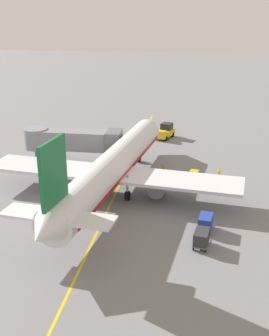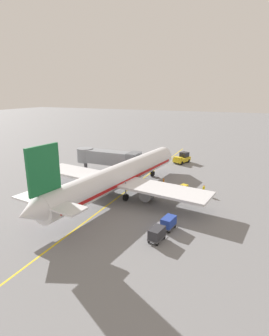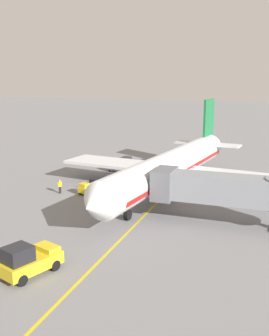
{
  "view_description": "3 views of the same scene",
  "coord_description": "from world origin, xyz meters",
  "px_view_note": "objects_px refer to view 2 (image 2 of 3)",
  "views": [
    {
      "loc": [
        8.86,
        -45.42,
        19.93
      ],
      "look_at": [
        1.87,
        2.16,
        2.29
      ],
      "focal_mm": 44.89,
      "sensor_mm": 36.0,
      "label": 1
    },
    {
      "loc": [
        18.68,
        -37.04,
        16.23
      ],
      "look_at": [
        0.62,
        3.49,
        3.62
      ],
      "focal_mm": 28.74,
      "sensor_mm": 36.0,
      "label": 2
    },
    {
      "loc": [
        -12.1,
        46.21,
        13.78
      ],
      "look_at": [
        2.51,
        5.29,
        3.95
      ],
      "focal_mm": 42.76,
      "sensor_mm": 36.0,
      "label": 3
    }
  ],
  "objects_px": {
    "jet_bridge": "(107,157)",
    "baggage_tug_lead": "(182,190)",
    "pushback_tractor": "(182,158)",
    "baggage_cart_second_in_train": "(157,233)",
    "baggage_cart_front": "(169,222)",
    "parked_airliner": "(120,176)",
    "ground_crew_loader": "(164,182)",
    "ground_crew_wing_walker": "(204,189)"
  },
  "relations": [
    {
      "from": "pushback_tractor",
      "to": "baggage_cart_front",
      "type": "xyz_separation_m",
      "value": [
        6.54,
        -32.26,
        -0.15
      ]
    },
    {
      "from": "parked_airliner",
      "to": "baggage_tug_lead",
      "type": "relative_size",
      "value": 13.67
    },
    {
      "from": "baggage_cart_second_in_train",
      "to": "baggage_cart_front",
      "type": "bearing_deg",
      "value": 82.65
    },
    {
      "from": "pushback_tractor",
      "to": "ground_crew_loader",
      "type": "xyz_separation_m",
      "value": [
        1.26,
        -18.0,
        -0.15
      ]
    },
    {
      "from": "pushback_tractor",
      "to": "ground_crew_loader",
      "type": "height_order",
      "value": "pushback_tractor"
    },
    {
      "from": "parked_airliner",
      "to": "jet_bridge",
      "type": "distance_m",
      "value": 11.92
    },
    {
      "from": "jet_bridge",
      "to": "baggage_cart_front",
      "type": "height_order",
      "value": "jet_bridge"
    },
    {
      "from": "jet_bridge",
      "to": "baggage_tug_lead",
      "type": "xyz_separation_m",
      "value": [
        16.79,
        -4.88,
        -2.74
      ]
    },
    {
      "from": "pushback_tractor",
      "to": "ground_crew_wing_walker",
      "type": "bearing_deg",
      "value": -66.11
    },
    {
      "from": "baggage_cart_second_in_train",
      "to": "jet_bridge",
      "type": "bearing_deg",
      "value": 131.23
    },
    {
      "from": "baggage_tug_lead",
      "to": "baggage_cart_front",
      "type": "height_order",
      "value": "baggage_tug_lead"
    },
    {
      "from": "baggage_cart_second_in_train",
      "to": "ground_crew_wing_walker",
      "type": "relative_size",
      "value": 1.76
    },
    {
      "from": "parked_airliner",
      "to": "ground_crew_wing_walker",
      "type": "relative_size",
      "value": 22.08
    },
    {
      "from": "baggage_tug_lead",
      "to": "ground_crew_loader",
      "type": "bearing_deg",
      "value": 153.25
    },
    {
      "from": "baggage_tug_lead",
      "to": "baggage_cart_front",
      "type": "distance_m",
      "value": 12.42
    },
    {
      "from": "ground_crew_loader",
      "to": "baggage_cart_second_in_train",
      "type": "bearing_deg",
      "value": -74.34
    },
    {
      "from": "ground_crew_wing_walker",
      "to": "ground_crew_loader",
      "type": "bearing_deg",
      "value": 172.54
    },
    {
      "from": "baggage_cart_front",
      "to": "baggage_cart_second_in_train",
      "type": "distance_m",
      "value": 3.16
    },
    {
      "from": "baggage_tug_lead",
      "to": "jet_bridge",
      "type": "bearing_deg",
      "value": 163.78
    },
    {
      "from": "parked_airliner",
      "to": "ground_crew_wing_walker",
      "type": "xyz_separation_m",
      "value": [
        12.58,
        5.38,
        -2.23
      ]
    },
    {
      "from": "ground_crew_loader",
      "to": "jet_bridge",
      "type": "bearing_deg",
      "value": 167.17
    },
    {
      "from": "baggage_cart_front",
      "to": "pushback_tractor",
      "type": "bearing_deg",
      "value": 101.45
    },
    {
      "from": "jet_bridge",
      "to": "ground_crew_wing_walker",
      "type": "relative_size",
      "value": 8.21
    },
    {
      "from": "pushback_tractor",
      "to": "baggage_tug_lead",
      "type": "distance_m",
      "value": 20.58
    },
    {
      "from": "parked_airliner",
      "to": "baggage_cart_front",
      "type": "height_order",
      "value": "parked_airliner"
    },
    {
      "from": "parked_airliner",
      "to": "baggage_cart_front",
      "type": "bearing_deg",
      "value": -36.53
    },
    {
      "from": "baggage_tug_lead",
      "to": "ground_crew_loader",
      "type": "distance_m",
      "value": 4.31
    },
    {
      "from": "ground_crew_wing_walker",
      "to": "baggage_tug_lead",
      "type": "bearing_deg",
      "value": -163.08
    },
    {
      "from": "parked_airliner",
      "to": "baggage_tug_lead",
      "type": "bearing_deg",
      "value": 25.24
    },
    {
      "from": "baggage_cart_front",
      "to": "parked_airliner",
      "type": "bearing_deg",
      "value": 143.47
    },
    {
      "from": "baggage_cart_second_in_train",
      "to": "ground_crew_wing_walker",
      "type": "distance_m",
      "value": 16.62
    },
    {
      "from": "pushback_tractor",
      "to": "ground_crew_wing_walker",
      "type": "relative_size",
      "value": 2.89
    },
    {
      "from": "jet_bridge",
      "to": "pushback_tractor",
      "type": "height_order",
      "value": "jet_bridge"
    },
    {
      "from": "jet_bridge",
      "to": "baggage_cart_front",
      "type": "bearing_deg",
      "value": -43.36
    },
    {
      "from": "jet_bridge",
      "to": "ground_crew_wing_walker",
      "type": "height_order",
      "value": "jet_bridge"
    },
    {
      "from": "baggage_cart_front",
      "to": "baggage_cart_second_in_train",
      "type": "bearing_deg",
      "value": -97.35
    },
    {
      "from": "jet_bridge",
      "to": "ground_crew_loader",
      "type": "bearing_deg",
      "value": -12.83
    },
    {
      "from": "pushback_tractor",
      "to": "baggage_cart_second_in_train",
      "type": "relative_size",
      "value": 1.64
    },
    {
      "from": "parked_airliner",
      "to": "jet_bridge",
      "type": "height_order",
      "value": "parked_airliner"
    },
    {
      "from": "ground_crew_wing_walker",
      "to": "ground_crew_loader",
      "type": "relative_size",
      "value": 1.0
    },
    {
      "from": "pushback_tractor",
      "to": "baggage_cart_front",
      "type": "relative_size",
      "value": 1.64
    },
    {
      "from": "baggage_cart_front",
      "to": "baggage_cart_second_in_train",
      "type": "xyz_separation_m",
      "value": [
        -0.4,
        -3.13,
        0.0
      ]
    }
  ]
}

